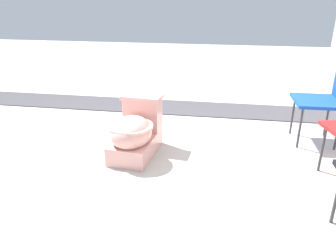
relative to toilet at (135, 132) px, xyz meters
name	(u,v)px	position (x,y,z in m)	size (l,w,h in m)	color
ground_plane	(117,154)	(0.03, -0.17, -0.22)	(14.00, 14.00, 0.00)	#B7B2A8
gravel_strip	(187,108)	(-1.35, 0.33, -0.21)	(0.56, 8.00, 0.01)	#423F44
toilet	(135,132)	(0.00, 0.00, 0.00)	(0.67, 0.44, 0.52)	#E09E93
folding_chair_left	(331,92)	(-0.57, 1.76, 0.29)	(0.45, 0.45, 0.83)	#1947B2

